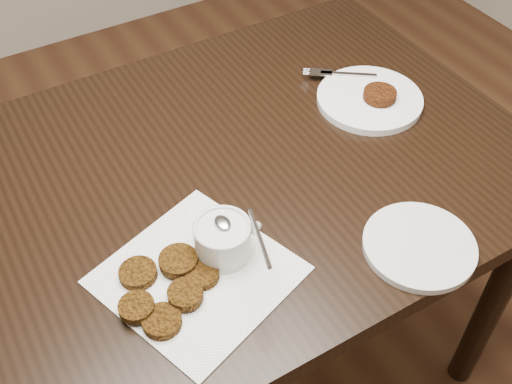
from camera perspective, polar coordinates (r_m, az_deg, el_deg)
table at (r=1.45m, az=-4.21°, el=-9.25°), size 1.30×0.84×0.75m
napkin at (r=1.02m, az=-5.41°, el=-7.64°), size 0.35×0.35×0.00m
sauce_ramekin at (r=0.99m, az=-3.15°, el=-3.17°), size 0.14×0.14×0.13m
patty_cluster at (r=0.99m, az=-8.34°, el=-8.83°), size 0.26×0.26×0.02m
plate_with_patty at (r=1.35m, az=10.48°, el=8.70°), size 0.31×0.31×0.03m
plate_empty at (r=1.08m, az=14.83°, el=-4.83°), size 0.23×0.23×0.01m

